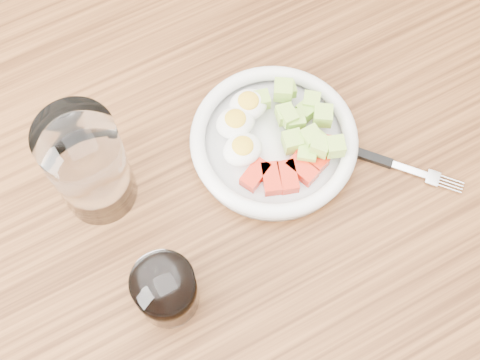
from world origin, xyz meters
name	(u,v)px	position (x,y,z in m)	size (l,w,h in m)	color
ground	(246,310)	(0.00, 0.00, 0.00)	(4.00, 4.00, 0.00)	brown
dining_table	(249,217)	(0.00, 0.00, 0.67)	(1.50, 0.90, 0.77)	brown
bowl	(274,139)	(0.06, 0.04, 0.79)	(0.23, 0.23, 0.06)	white
fork	(378,160)	(0.17, -0.04, 0.77)	(0.13, 0.15, 0.01)	black
water_glass	(88,166)	(-0.17, 0.09, 0.86)	(0.10, 0.10, 0.17)	white
coffee_glass	(166,290)	(-0.16, -0.08, 0.81)	(0.08, 0.08, 0.09)	white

